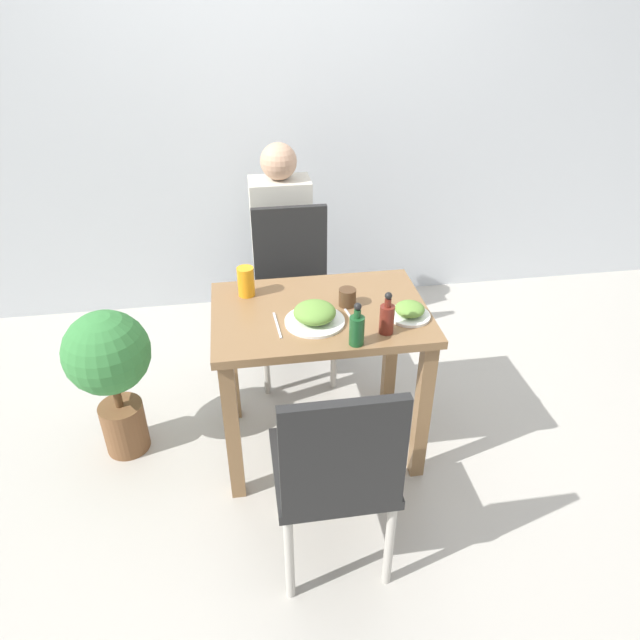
# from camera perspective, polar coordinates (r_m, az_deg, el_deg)

# --- Properties ---
(ground_plane) EXTENTS (16.00, 16.00, 0.00)m
(ground_plane) POSITION_cam_1_polar(r_m,az_deg,el_deg) (2.84, 0.00, -12.01)
(ground_plane) COLOR #B7B2A8
(wall_back) EXTENTS (8.00, 0.05, 2.60)m
(wall_back) POSITION_cam_1_polar(r_m,az_deg,el_deg) (3.56, -3.86, 21.08)
(wall_back) COLOR silver
(wall_back) RESTS_ON ground_plane
(dining_table) EXTENTS (0.90, 0.62, 0.75)m
(dining_table) POSITION_cam_1_polar(r_m,az_deg,el_deg) (2.46, 0.00, -1.87)
(dining_table) COLOR olive
(dining_table) RESTS_ON ground_plane
(chair_near) EXTENTS (0.42, 0.42, 0.91)m
(chair_near) POSITION_cam_1_polar(r_m,az_deg,el_deg) (2.01, 1.62, -14.71)
(chair_near) COLOR black
(chair_near) RESTS_ON ground_plane
(chair_far) EXTENTS (0.42, 0.42, 0.91)m
(chair_far) POSITION_cam_1_polar(r_m,az_deg,el_deg) (3.07, -2.70, 3.66)
(chair_far) COLOR black
(chair_far) RESTS_ON ground_plane
(food_plate) EXTENTS (0.24, 0.24, 0.09)m
(food_plate) POSITION_cam_1_polar(r_m,az_deg,el_deg) (2.28, -0.53, 0.55)
(food_plate) COLOR white
(food_plate) RESTS_ON dining_table
(side_plate) EXTENTS (0.17, 0.17, 0.06)m
(side_plate) POSITION_cam_1_polar(r_m,az_deg,el_deg) (2.35, 8.95, 0.89)
(side_plate) COLOR white
(side_plate) RESTS_ON dining_table
(drink_cup) EXTENTS (0.07, 0.07, 0.07)m
(drink_cup) POSITION_cam_1_polar(r_m,az_deg,el_deg) (2.40, 2.75, 2.28)
(drink_cup) COLOR #4C331E
(drink_cup) RESTS_ON dining_table
(juice_glass) EXTENTS (0.07, 0.07, 0.13)m
(juice_glass) POSITION_cam_1_polar(r_m,az_deg,el_deg) (2.48, -7.42, 3.84)
(juice_glass) COLOR orange
(juice_glass) RESTS_ON dining_table
(sauce_bottle) EXTENTS (0.06, 0.06, 0.18)m
(sauce_bottle) POSITION_cam_1_polar(r_m,az_deg,el_deg) (2.14, 3.70, -0.86)
(sauce_bottle) COLOR #194C23
(sauce_bottle) RESTS_ON dining_table
(condiment_bottle) EXTENTS (0.06, 0.06, 0.18)m
(condiment_bottle) POSITION_cam_1_polar(r_m,az_deg,el_deg) (2.22, 6.71, 0.26)
(condiment_bottle) COLOR maroon
(condiment_bottle) RESTS_ON dining_table
(fork_utensil) EXTENTS (0.02, 0.19, 0.00)m
(fork_utensil) POSITION_cam_1_polar(r_m,az_deg,el_deg) (2.28, -4.30, -0.51)
(fork_utensil) COLOR silver
(fork_utensil) RESTS_ON dining_table
(spoon_utensil) EXTENTS (0.03, 0.16, 0.00)m
(spoon_utensil) POSITION_cam_1_polar(r_m,az_deg,el_deg) (2.32, 3.19, 0.10)
(spoon_utensil) COLOR silver
(spoon_utensil) RESTS_ON dining_table
(potted_plant_left) EXTENTS (0.37, 0.37, 0.74)m
(potted_plant_left) POSITION_cam_1_polar(r_m,az_deg,el_deg) (2.66, -20.26, -4.32)
(potted_plant_left) COLOR brown
(potted_plant_left) RESTS_ON ground_plane
(person_figure) EXTENTS (0.34, 0.22, 1.17)m
(person_figure) POSITION_cam_1_polar(r_m,az_deg,el_deg) (3.37, -3.84, 7.54)
(person_figure) COLOR #2D3347
(person_figure) RESTS_ON ground_plane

